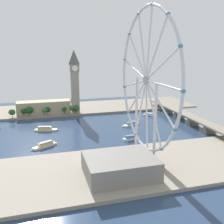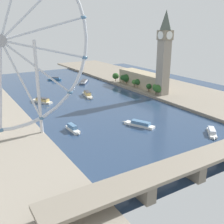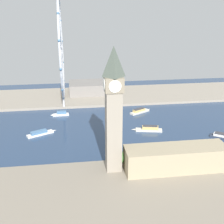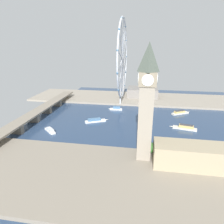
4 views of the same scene
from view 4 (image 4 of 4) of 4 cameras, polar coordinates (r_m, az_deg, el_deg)
ground_plane at (r=262.32m, az=20.95°, el=-3.81°), size 402.82×402.82×0.00m
riverbank_left at (r=163.52m, az=28.83°, el=-19.08°), size 90.00×520.00×3.00m
riverbank_right at (r=370.70m, az=17.72°, el=3.32°), size 90.00×520.00×3.00m
clock_tower at (r=158.69m, az=9.85°, el=2.66°), size 14.26×14.26×94.89m
parliament_block at (r=174.90m, az=25.16°, el=-11.60°), size 22.00×79.11×18.70m
tree_row_embankment at (r=184.31m, az=22.58°, el=-10.17°), size 13.55×102.79×13.88m
ferris_wheel at (r=335.21m, az=3.04°, el=14.95°), size 128.60×3.20×133.85m
riverside_hall at (r=376.96m, az=8.78°, el=5.70°), size 42.69×54.92×15.38m
river_bridge at (r=289.53m, az=-20.09°, el=0.24°), size 214.82×16.93×11.52m
tour_boat_1 at (r=258.49m, az=-4.84°, el=-2.43°), size 17.38×29.89×4.65m
tour_boat_2 at (r=240.30m, az=-17.43°, el=-5.02°), size 18.73×20.03×4.40m
tour_boat_3 at (r=250.77m, az=20.25°, el=-4.18°), size 11.99×31.95×5.89m
tour_boat_4 at (r=302.35m, az=19.02°, el=-0.15°), size 18.75×28.65×5.56m
tour_boat_6 at (r=303.93m, az=1.15°, el=1.01°), size 5.69×21.73×5.38m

